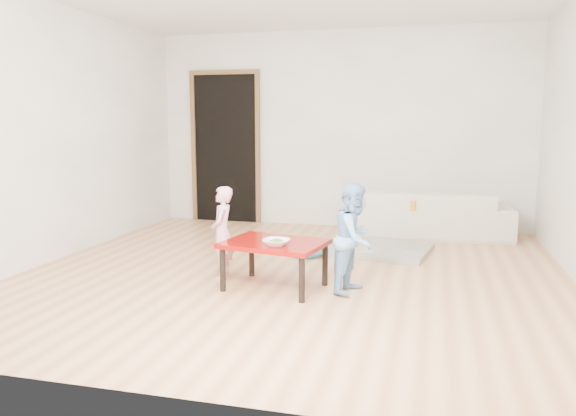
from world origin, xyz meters
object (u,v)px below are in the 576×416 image
at_px(sofa, 427,214).
at_px(bowl, 276,242).
at_px(child_pink, 222,233).
at_px(red_table, 275,265).
at_px(basin, 307,251).
at_px(child_blue, 355,238).

distance_m(sofa, bowl, 2.96).
height_order(sofa, child_pink, child_pink).
relative_size(sofa, red_table, 2.40).
bearing_deg(child_pink, sofa, 131.98).
distance_m(child_pink, basin, 1.19).
relative_size(sofa, basin, 4.86).
relative_size(bowl, child_blue, 0.24).
bearing_deg(red_table, child_blue, 6.37).
height_order(child_pink, child_blue, child_blue).
relative_size(child_pink, child_blue, 0.92).
xyz_separation_m(sofa, red_table, (-1.23, -2.56, -0.08)).
bearing_deg(sofa, basin, 43.13).
distance_m(child_pink, child_blue, 1.23).
bearing_deg(child_blue, basin, 45.59).
bearing_deg(basin, sofa, 48.91).
distance_m(bowl, child_pink, 0.71).
height_order(sofa, red_table, sofa).
xyz_separation_m(red_table, bowl, (0.06, -0.15, 0.23)).
bearing_deg(bowl, child_blue, 20.66).
bearing_deg(red_table, child_pink, 160.11).
bearing_deg(red_table, basin, 89.04).
xyz_separation_m(child_pink, basin, (0.57, 0.98, -0.36)).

